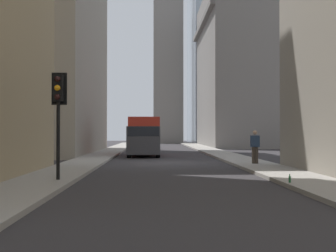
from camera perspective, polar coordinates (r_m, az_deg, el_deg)
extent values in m
plane|color=#302D30|center=(25.20, -0.22, -4.77)|extent=(135.00, 135.00, 0.00)
cube|color=gray|center=(25.46, -10.43, -4.56)|extent=(90.00, 2.20, 0.14)
cube|color=gray|center=(25.72, 9.88, -4.52)|extent=(90.00, 2.20, 0.14)
cube|color=gray|center=(56.02, 9.85, 7.03)|extent=(18.99, 10.00, 18.77)
cube|color=slate|center=(56.30, 4.46, 13.03)|extent=(18.99, 0.50, 0.60)
cube|color=gray|center=(71.49, 0.00, 7.25)|extent=(4.65, 4.65, 23.59)
cube|color=red|center=(33.40, -3.05, -1.16)|extent=(4.60, 2.25, 2.60)
cube|color=#38383D|center=(30.20, -3.17, -1.85)|extent=(1.90, 2.25, 1.90)
cube|color=black|center=(30.20, -3.17, -0.72)|extent=(1.92, 2.09, 0.64)
cylinder|color=black|center=(30.22, -1.30, -3.28)|extent=(0.88, 0.28, 0.88)
cylinder|color=black|center=(30.26, -5.04, -3.27)|extent=(0.88, 0.28, 0.88)
cylinder|color=black|center=(34.82, -1.38, -2.96)|extent=(0.88, 0.28, 0.88)
cylinder|color=black|center=(34.85, -4.63, -2.95)|extent=(0.88, 0.28, 0.88)
cube|color=maroon|center=(45.95, -2.74, -2.34)|extent=(4.30, 1.78, 0.70)
cube|color=black|center=(46.14, -2.74, -1.56)|extent=(2.10, 1.58, 0.54)
cylinder|color=black|center=(44.60, -1.77, -2.65)|extent=(0.64, 0.22, 0.64)
cylinder|color=black|center=(44.62, -3.77, -2.65)|extent=(0.64, 0.22, 0.64)
cylinder|color=black|center=(47.30, -1.78, -2.55)|extent=(0.64, 0.22, 0.64)
cylinder|color=black|center=(47.32, -3.67, -2.54)|extent=(0.64, 0.22, 0.64)
cylinder|color=black|center=(15.34, -13.98, -1.83)|extent=(0.12, 0.12, 2.63)
cube|color=black|center=(15.41, -13.96, 4.74)|extent=(0.28, 0.32, 0.90)
cube|color=black|center=(15.56, -13.84, 4.68)|extent=(0.03, 0.52, 1.10)
sphere|color=black|center=(15.29, -14.08, 5.91)|extent=(0.20, 0.20, 0.20)
sphere|color=orange|center=(15.26, -14.08, 4.80)|extent=(0.20, 0.20, 0.20)
sphere|color=black|center=(15.23, -14.09, 3.67)|extent=(0.20, 0.20, 0.20)
cylinder|color=#473D33|center=(23.09, 11.36, -3.71)|extent=(0.16, 0.16, 0.85)
cylinder|color=#473D33|center=(23.05, 10.95, -3.71)|extent=(0.16, 0.16, 0.85)
cube|color=navy|center=(23.05, 11.15, -1.93)|extent=(0.26, 0.44, 0.58)
sphere|color=tan|center=(23.04, 11.15, -0.84)|extent=(0.22, 0.22, 0.22)
cylinder|color=#236033|center=(14.59, 15.42, -6.65)|extent=(0.07, 0.07, 0.20)
cylinder|color=#236033|center=(14.58, 15.42, -6.13)|extent=(0.03, 0.03, 0.07)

